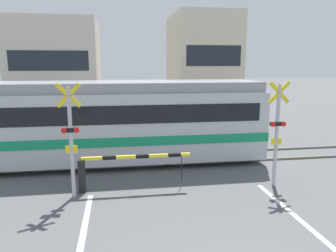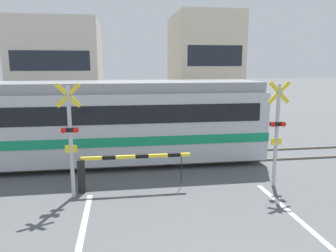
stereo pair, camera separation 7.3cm
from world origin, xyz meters
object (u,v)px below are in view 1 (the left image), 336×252
at_px(commuter_train, 0,123).
at_px(crossing_barrier_near, 111,166).
at_px(crossing_signal_right, 277,129).
at_px(crossing_signal_left, 71,136).
at_px(pedestrian, 156,110).
at_px(crossing_barrier_far, 194,125).

relative_size(commuter_train, crossing_barrier_near, 5.76).
bearing_deg(crossing_signal_right, crossing_signal_left, 180.00).
distance_m(crossing_signal_left, crossing_signal_right, 6.07).
height_order(commuter_train, crossing_signal_right, crossing_signal_right).
xyz_separation_m(commuter_train, crossing_signal_left, (2.90, -3.28, 0.13)).
bearing_deg(pedestrian, commuter_train, -132.62).
distance_m(crossing_barrier_far, crossing_signal_left, 8.29).
relative_size(crossing_barrier_near, pedestrian, 1.92).
xyz_separation_m(crossing_barrier_far, pedestrian, (-1.42, 3.83, 0.25)).
relative_size(crossing_barrier_near, crossing_signal_left, 1.03).
bearing_deg(crossing_signal_left, commuter_train, 131.47).
height_order(commuter_train, crossing_barrier_near, commuter_train).
height_order(crossing_signal_left, crossing_signal_right, same).
xyz_separation_m(crossing_signal_left, crossing_signal_right, (6.07, 0.00, 0.00)).
distance_m(crossing_barrier_near, crossing_barrier_far, 7.34).
height_order(crossing_barrier_near, pedestrian, pedestrian).
bearing_deg(crossing_signal_left, pedestrian, 70.78).
relative_size(crossing_signal_left, crossing_signal_right, 1.00).
bearing_deg(crossing_barrier_far, crossing_signal_left, -127.68).
bearing_deg(commuter_train, crossing_barrier_far, 22.20).
distance_m(commuter_train, crossing_barrier_near, 4.99).
bearing_deg(crossing_signal_right, crossing_barrier_far, 99.10).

